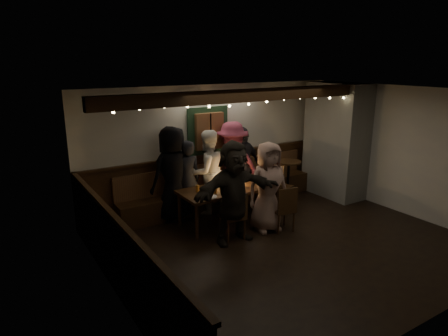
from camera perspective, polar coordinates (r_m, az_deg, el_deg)
room at (r=8.43m, az=8.69°, el=1.21°), size 6.02×5.01×2.62m
dining_table at (r=7.73m, az=0.78°, el=-3.24°), size 1.97×0.85×0.86m
chair_near_left at (r=7.02m, az=1.51°, el=-6.53°), size 0.44×0.44×0.88m
chair_near_right at (r=7.42m, az=8.65°, el=-5.49°), size 0.45×0.45×0.87m
chair_end at (r=8.50m, az=7.60°, el=-2.23°), size 0.58×0.58×1.00m
high_top at (r=9.13m, az=9.16°, el=-1.03°), size 0.56×0.56×0.90m
person_a at (r=7.84m, az=-7.30°, el=-0.84°), size 1.01×0.75×1.88m
person_b at (r=7.93m, az=-5.33°, el=-1.68°), size 0.63×0.46×1.59m
person_c at (r=8.16m, az=-2.38°, el=-0.58°), size 0.87×0.69×1.74m
person_d at (r=8.44m, az=1.18°, el=0.38°), size 1.32×0.92×1.86m
person_e at (r=8.64m, az=2.69°, el=0.26°), size 1.09×0.67×1.73m
person_f at (r=6.84m, az=1.38°, el=-3.47°), size 1.68×0.54×1.80m
person_g at (r=7.35m, az=6.30°, el=-2.71°), size 0.89×0.65×1.68m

